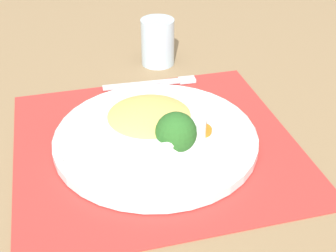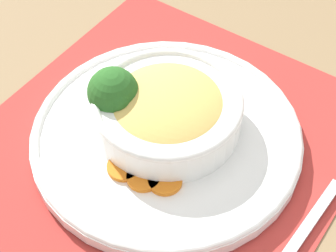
% 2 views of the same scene
% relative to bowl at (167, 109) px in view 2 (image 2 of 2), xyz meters
% --- Properties ---
extents(ground_plane, '(4.00, 4.00, 0.00)m').
position_rel_bowl_xyz_m(ground_plane, '(-0.01, 0.01, -0.05)').
color(ground_plane, '#8C704C').
extents(placemat, '(0.48, 0.50, 0.00)m').
position_rel_bowl_xyz_m(placemat, '(-0.01, 0.01, -0.05)').
color(placemat, '#B2332D').
rests_on(placemat, ground_plane).
extents(plate, '(0.33, 0.33, 0.02)m').
position_rel_bowl_xyz_m(plate, '(-0.01, 0.01, -0.03)').
color(plate, white).
rests_on(plate, placemat).
extents(bowl, '(0.18, 0.18, 0.05)m').
position_rel_bowl_xyz_m(bowl, '(0.00, 0.00, 0.00)').
color(bowl, white).
rests_on(bowl, plate).
extents(broccoli_floret, '(0.06, 0.06, 0.07)m').
position_rel_bowl_xyz_m(broccoli_floret, '(0.05, 0.03, 0.02)').
color(broccoli_floret, '#759E51').
rests_on(broccoli_floret, plate).
extents(carrot_slice_near, '(0.04, 0.04, 0.01)m').
position_rel_bowl_xyz_m(carrot_slice_near, '(-0.01, 0.08, -0.02)').
color(carrot_slice_near, orange).
rests_on(carrot_slice_near, plate).
extents(carrot_slice_middle, '(0.04, 0.04, 0.01)m').
position_rel_bowl_xyz_m(carrot_slice_middle, '(-0.03, 0.08, -0.02)').
color(carrot_slice_middle, orange).
rests_on(carrot_slice_middle, plate).
extents(carrot_slice_far, '(0.04, 0.04, 0.01)m').
position_rel_bowl_xyz_m(carrot_slice_far, '(-0.05, 0.06, -0.02)').
color(carrot_slice_far, orange).
rests_on(carrot_slice_far, plate).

